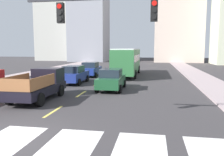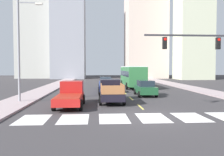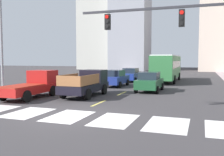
{
  "view_description": "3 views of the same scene",
  "coord_description": "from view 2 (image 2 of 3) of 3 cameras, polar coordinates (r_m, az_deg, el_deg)",
  "views": [
    {
      "loc": [
        5.23,
        -7.71,
        3.37
      ],
      "look_at": [
        2.47,
        8.15,
        1.35
      ],
      "focal_mm": 38.13,
      "sensor_mm": 36.0,
      "label": 1
    },
    {
      "loc": [
        -3.47,
        -14.09,
        3.13
      ],
      "look_at": [
        -1.89,
        9.74,
        2.04
      ],
      "focal_mm": 37.21,
      "sensor_mm": 36.0,
      "label": 2
    },
    {
      "loc": [
        6.21,
        -11.13,
        2.84
      ],
      "look_at": [
        -0.3,
        7.39,
        1.39
      ],
      "focal_mm": 41.07,
      "sensor_mm": 36.0,
      "label": 3
    }
  ],
  "objects": [
    {
      "name": "crosswalk_stripe_2",
      "position": [
        14.46,
        0.41,
        -9.87
      ],
      "size": [
        1.79,
        2.85,
        0.01
      ],
      "primitive_type": "cube",
      "color": "silver",
      "rests_on": "ground"
    },
    {
      "name": "block_low_left",
      "position": [
        68.82,
        -10.59,
        12.57
      ],
      "size": [
        9.16,
        9.23,
        30.21
      ],
      "primitive_type": "cube",
      "color": "gray",
      "rests_on": "ground"
    },
    {
      "name": "block_mid_left",
      "position": [
        66.73,
        19.42,
        14.65
      ],
      "size": [
        8.63,
        7.37,
        34.47
      ],
      "primitive_type": "cube",
      "color": "beige",
      "rests_on": "ground"
    },
    {
      "name": "sedan_near_left",
      "position": [
        34.18,
        -1.64,
        -1.21
      ],
      "size": [
        2.02,
        4.4,
        1.72
      ],
      "rotation": [
        0.0,
        0.0,
        -0.03
      ],
      "color": "navy",
      "rests_on": "ground"
    },
    {
      "name": "lane_dash_3",
      "position": [
        33.41,
        2.18,
        -2.77
      ],
      "size": [
        0.16,
        2.4,
        0.01
      ],
      "primitive_type": "cube",
      "color": "#DFCA52",
      "rests_on": "ground"
    },
    {
      "name": "pickup_dark",
      "position": [
        19.11,
        -10.15,
        -4.07
      ],
      "size": [
        2.18,
        5.2,
        1.96
      ],
      "rotation": [
        0.0,
        0.0,
        0.02
      ],
      "color": "#A71A17",
      "rests_on": "ground"
    },
    {
      "name": "crosswalk_stripe_1",
      "position": [
        14.49,
        -9.36,
        -9.88
      ],
      "size": [
        1.79,
        2.85,
        0.01
      ],
      "primitive_type": "cube",
      "color": "silver",
      "rests_on": "ground"
    },
    {
      "name": "sidewalk_right",
      "position": [
        35.15,
        19.76,
        -2.54
      ],
      "size": [
        3.12,
        110.0,
        0.15
      ],
      "primitive_type": "cube",
      "color": "#A49092",
      "rests_on": "ground"
    },
    {
      "name": "ground_plane",
      "position": [
        14.84,
        9.94,
        -9.61
      ],
      "size": [
        160.0,
        160.0,
        0.0
      ],
      "primitive_type": "plane",
      "color": "#373436"
    },
    {
      "name": "lane_dash_0",
      "position": [
        18.68,
        7.01,
        -7.05
      ],
      "size": [
        0.16,
        2.4,
        0.01
      ],
      "primitive_type": "cube",
      "color": "#DFCA52",
      "rests_on": "ground"
    },
    {
      "name": "pickup_stakebed",
      "position": [
        21.16,
        -0.28,
        -3.35
      ],
      "size": [
        2.18,
        5.2,
        1.96
      ],
      "rotation": [
        0.0,
        0.0,
        0.02
      ],
      "color": "black",
      "rests_on": "ground"
    },
    {
      "name": "crosswalk_stripe_0",
      "position": [
        14.92,
        -18.82,
        -9.62
      ],
      "size": [
        1.79,
        2.85,
        0.01
      ],
      "primitive_type": "cube",
      "color": "silver",
      "rests_on": "ground"
    },
    {
      "name": "city_bus",
      "position": [
        36.04,
        5.02,
        0.72
      ],
      "size": [
        2.72,
        10.8,
        3.32
      ],
      "rotation": [
        0.0,
        0.0,
        0.04
      ],
      "color": "#30703C",
      "rests_on": "ground"
    },
    {
      "name": "streetlight_left",
      "position": [
        22.03,
        -21.57,
        7.21
      ],
      "size": [
        2.2,
        0.28,
        9.0
      ],
      "color": "gray",
      "rests_on": "ground"
    },
    {
      "name": "crosswalk_stripe_3",
      "position": [
        14.84,
        9.94,
        -9.59
      ],
      "size": [
        1.79,
        2.85,
        0.01
      ],
      "primitive_type": "cube",
      "color": "silver",
      "rests_on": "ground"
    },
    {
      "name": "lane_dash_5",
      "position": [
        43.34,
        0.8,
        -1.54
      ],
      "size": [
        0.16,
        2.4,
        0.01
      ],
      "primitive_type": "cube",
      "color": "#DFCA52",
      "rests_on": "ground"
    },
    {
      "name": "sidewalk_left",
      "position": [
        33.0,
        -16.21,
        -2.81
      ],
      "size": [
        3.12,
        110.0,
        0.15
      ],
      "primitive_type": "cube",
      "color": "#A49092",
      "rests_on": "ground"
    },
    {
      "name": "lane_dash_2",
      "position": [
        28.47,
        3.23,
        -3.71
      ],
      "size": [
        0.16,
        2.4,
        0.01
      ],
      "primitive_type": "cube",
      "color": "#DFCA52",
      "rests_on": "ground"
    },
    {
      "name": "lane_dash_7",
      "position": [
        53.29,
        -0.06,
        -0.77
      ],
      "size": [
        0.16,
        2.4,
        0.01
      ],
      "primitive_type": "cube",
      "color": "#DFCA52",
      "rests_on": "ground"
    },
    {
      "name": "lane_dash_1",
      "position": [
        23.55,
        4.72,
        -5.04
      ],
      "size": [
        0.16,
        2.4,
        0.01
      ],
      "primitive_type": "cube",
      "color": "#DFCA52",
      "rests_on": "ground"
    },
    {
      "name": "sedan_mid",
      "position": [
        28.27,
        -1.35,
        -2.0
      ],
      "size": [
        2.02,
        4.4,
        1.72
      ],
      "rotation": [
        0.0,
        0.0,
        0.04
      ],
      "color": "navy",
      "rests_on": "ground"
    },
    {
      "name": "lane_dash_4",
      "position": [
        38.37,
        1.4,
        -2.08
      ],
      "size": [
        0.16,
        2.4,
        0.01
      ],
      "primitive_type": "cube",
      "color": "#DFCA52",
      "rests_on": "ground"
    },
    {
      "name": "block_mid_right",
      "position": [
        71.89,
        8.12,
        12.95
      ],
      "size": [
        11.26,
        11.65,
        32.15
      ],
      "primitive_type": "cube",
      "color": "beige",
      "rests_on": "ground"
    },
    {
      "name": "crosswalk_stripe_4",
      "position": [
        15.59,
        18.76,
        -9.1
      ],
      "size": [
        1.79,
        2.85,
        0.01
      ],
      "primitive_type": "cube",
      "color": "silver",
      "rests_on": "ground"
    },
    {
      "name": "lane_dash_6",
      "position": [
        48.31,
        0.33,
        -1.11
      ],
      "size": [
        0.16,
        2.4,
        0.01
      ],
      "primitive_type": "cube",
      "color": "#DFCA52",
      "rests_on": "ground"
    },
    {
      "name": "sedan_far",
      "position": [
        25.9,
        8.17,
        -2.45
      ],
      "size": [
        2.02,
        4.4,
        1.72
      ],
      "rotation": [
        0.0,
        0.0,
        -0.03
      ],
      "color": "#1D512D",
      "rests_on": "ground"
    }
  ]
}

